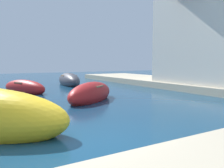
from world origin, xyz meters
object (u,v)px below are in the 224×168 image
object	(u,v)px
moored_boat_5	(24,88)
waterfront_building_main	(215,32)
moored_boat_1	(91,94)
quayside_tree	(203,50)
moored_boat_6	(69,80)

from	to	relation	value
moored_boat_5	waterfront_building_main	size ratio (longest dim) A/B	0.53
moored_boat_1	quayside_tree	size ratio (longest dim) A/B	1.10
moored_boat_5	moored_boat_6	distance (m)	5.81
moored_boat_1	moored_boat_5	bearing A→B (deg)	75.79
moored_boat_1	waterfront_building_main	bearing A→B (deg)	-40.45
moored_boat_6	quayside_tree	bearing A→B (deg)	-119.46
moored_boat_6	quayside_tree	xyz separation A→B (m)	(9.24, -7.06, 2.70)
moored_boat_5	moored_boat_6	bearing A→B (deg)	104.35
moored_boat_1	waterfront_building_main	size ratio (longest dim) A/B	0.53
moored_boat_5	quayside_tree	size ratio (longest dim) A/B	1.11
moored_boat_5	moored_boat_6	world-z (taller)	moored_boat_6
quayside_tree	waterfront_building_main	bearing A→B (deg)	-125.16
moored_boat_6	waterfront_building_main	distance (m)	12.61
moored_boat_5	moored_boat_6	xyz separation A→B (m)	(4.52, 3.66, 0.07)
waterfront_building_main	quayside_tree	size ratio (longest dim) A/B	2.08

